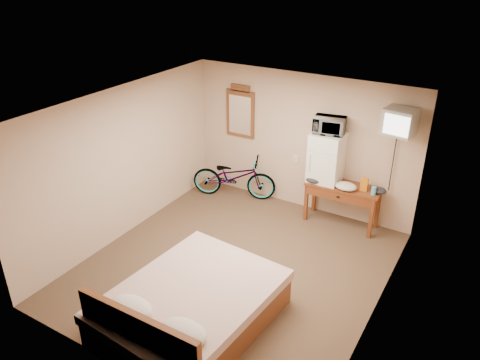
% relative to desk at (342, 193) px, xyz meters
% --- Properties ---
extents(room, '(4.60, 4.64, 2.50)m').
position_rel_desk_xyz_m(room, '(-0.93, -2.00, 0.63)').
color(room, brown).
rests_on(room, ground).
extents(desk, '(1.28, 0.55, 0.75)m').
position_rel_desk_xyz_m(desk, '(0.00, 0.00, 0.00)').
color(desk, brown).
rests_on(desk, floor).
extents(mini_fridge, '(0.53, 0.52, 0.86)m').
position_rel_desk_xyz_m(mini_fridge, '(-0.36, 0.06, 0.56)').
color(mini_fridge, white).
rests_on(mini_fridge, desk).
extents(microwave, '(0.56, 0.43, 0.28)m').
position_rel_desk_xyz_m(microwave, '(-0.36, 0.06, 1.13)').
color(microwave, white).
rests_on(microwave, mini_fridge).
extents(snack_bag, '(0.12, 0.07, 0.23)m').
position_rel_desk_xyz_m(snack_bag, '(0.35, 0.02, 0.24)').
color(snack_bag, '#CC6D12').
rests_on(snack_bag, desk).
extents(blue_cup, '(0.08, 0.08, 0.14)m').
position_rel_desk_xyz_m(blue_cup, '(0.53, -0.04, 0.20)').
color(blue_cup, '#43ADE7').
rests_on(blue_cup, desk).
extents(cloth_cream, '(0.37, 0.28, 0.11)m').
position_rel_desk_xyz_m(cloth_cream, '(0.08, -0.09, 0.19)').
color(cloth_cream, beige).
rests_on(cloth_cream, desk).
extents(cloth_dark_a, '(0.30, 0.22, 0.11)m').
position_rel_desk_xyz_m(cloth_dark_a, '(-0.48, -0.12, 0.19)').
color(cloth_dark_a, black).
rests_on(cloth_dark_a, desk).
extents(cloth_dark_b, '(0.22, 0.18, 0.10)m').
position_rel_desk_xyz_m(cloth_dark_b, '(0.61, 0.05, 0.18)').
color(cloth_dark_b, black).
rests_on(cloth_dark_b, desk).
extents(crt_television, '(0.51, 0.60, 0.40)m').
position_rel_desk_xyz_m(crt_television, '(0.75, 0.02, 1.40)').
color(crt_television, black).
rests_on(crt_television, room).
extents(wall_mirror, '(0.59, 0.04, 1.00)m').
position_rel_desk_xyz_m(wall_mirror, '(-2.18, 0.27, 1.00)').
color(wall_mirror, brown).
rests_on(wall_mirror, room).
extents(bicycle, '(1.72, 1.06, 0.85)m').
position_rel_desk_xyz_m(bicycle, '(-2.13, -0.05, -0.20)').
color(bicycle, black).
rests_on(bicycle, floor).
extents(bed, '(1.85, 2.35, 0.90)m').
position_rel_desk_xyz_m(bed, '(-0.77, -3.37, -0.33)').
color(bed, brown).
rests_on(bed, floor).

